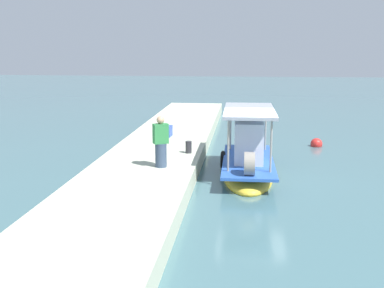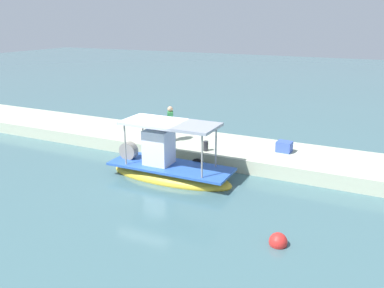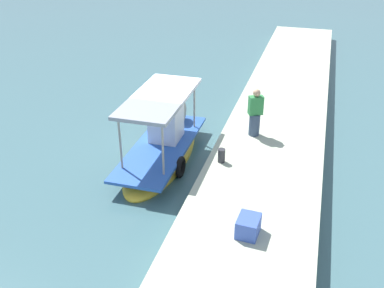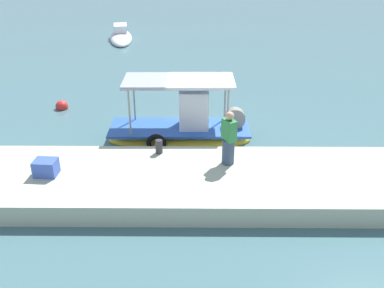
{
  "view_description": "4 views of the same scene",
  "coord_description": "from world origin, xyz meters",
  "px_view_note": "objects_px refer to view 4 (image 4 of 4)",
  "views": [
    {
      "loc": [
        16.61,
        -0.35,
        4.73
      ],
      "look_at": [
        -1.45,
        -2.35,
        1.0
      ],
      "focal_mm": 44.6,
      "sensor_mm": 36.0,
      "label": 1
    },
    {
      "loc": [
        -8.86,
        14.1,
        6.62
      ],
      "look_at": [
        -0.61,
        -2.69,
        0.8
      ],
      "focal_mm": 38.23,
      "sensor_mm": 36.0,
      "label": 2
    },
    {
      "loc": [
        -13.54,
        -5.08,
        7.98
      ],
      "look_at": [
        -0.91,
        -1.33,
        0.86
      ],
      "focal_mm": 40.91,
      "sensor_mm": 36.0,
      "label": 3
    },
    {
      "loc": [
        -0.22,
        -15.18,
        7.25
      ],
      "look_at": [
        -0.32,
        -2.22,
        0.85
      ],
      "focal_mm": 39.82,
      "sensor_mm": 36.0,
      "label": 4
    }
  ],
  "objects_px": {
    "mooring_bollard": "(159,147)",
    "marker_buoy": "(62,106)",
    "cargo_crate": "(46,167)",
    "main_fishing_boat": "(182,130)",
    "moored_boat_near": "(121,37)",
    "fisherman_near_bollard": "(229,141)"
  },
  "relations": [
    {
      "from": "main_fishing_boat",
      "to": "mooring_bollard",
      "type": "distance_m",
      "value": 2.45
    },
    {
      "from": "fisherman_near_bollard",
      "to": "cargo_crate",
      "type": "xyz_separation_m",
      "value": [
        -5.59,
        -0.78,
        -0.56
      ]
    },
    {
      "from": "cargo_crate",
      "to": "marker_buoy",
      "type": "bearing_deg",
      "value": 102.95
    },
    {
      "from": "marker_buoy",
      "to": "main_fishing_boat",
      "type": "bearing_deg",
      "value": -30.32
    },
    {
      "from": "mooring_bollard",
      "to": "cargo_crate",
      "type": "relative_size",
      "value": 0.69
    },
    {
      "from": "moored_boat_near",
      "to": "main_fishing_boat",
      "type": "bearing_deg",
      "value": -73.63
    },
    {
      "from": "cargo_crate",
      "to": "marker_buoy",
      "type": "height_order",
      "value": "cargo_crate"
    },
    {
      "from": "cargo_crate",
      "to": "main_fishing_boat",
      "type": "bearing_deg",
      "value": 43.13
    },
    {
      "from": "fisherman_near_bollard",
      "to": "cargo_crate",
      "type": "distance_m",
      "value": 5.67
    },
    {
      "from": "marker_buoy",
      "to": "moored_boat_near",
      "type": "bearing_deg",
      "value": 88.11
    },
    {
      "from": "main_fishing_boat",
      "to": "moored_boat_near",
      "type": "bearing_deg",
      "value": 106.37
    },
    {
      "from": "mooring_bollard",
      "to": "moored_boat_near",
      "type": "bearing_deg",
      "value": 102.64
    },
    {
      "from": "main_fishing_boat",
      "to": "cargo_crate",
      "type": "xyz_separation_m",
      "value": [
        -4.03,
        -3.78,
        0.43
      ]
    },
    {
      "from": "mooring_bollard",
      "to": "moored_boat_near",
      "type": "height_order",
      "value": "mooring_bollard"
    },
    {
      "from": "fisherman_near_bollard",
      "to": "mooring_bollard",
      "type": "distance_m",
      "value": 2.43
    },
    {
      "from": "fisherman_near_bollard",
      "to": "marker_buoy",
      "type": "height_order",
      "value": "fisherman_near_bollard"
    },
    {
      "from": "main_fishing_boat",
      "to": "moored_boat_near",
      "type": "distance_m",
      "value": 18.43
    },
    {
      "from": "fisherman_near_bollard",
      "to": "mooring_bollard",
      "type": "bearing_deg",
      "value": 162.98
    },
    {
      "from": "main_fishing_boat",
      "to": "marker_buoy",
      "type": "xyz_separation_m",
      "value": [
        -5.67,
        3.31,
        -0.35
      ]
    },
    {
      "from": "mooring_bollard",
      "to": "cargo_crate",
      "type": "bearing_deg",
      "value": -156.12
    },
    {
      "from": "main_fishing_boat",
      "to": "fisherman_near_bollard",
      "type": "height_order",
      "value": "main_fishing_boat"
    },
    {
      "from": "mooring_bollard",
      "to": "marker_buoy",
      "type": "relative_size",
      "value": 0.83
    }
  ]
}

